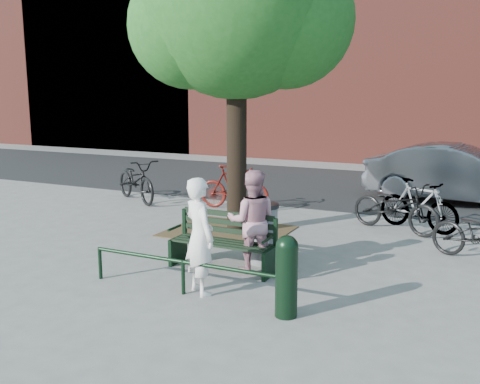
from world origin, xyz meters
The scene contains 16 objects.
ground centered at (0.00, 0.00, 0.00)m, with size 90.00×90.00×0.00m, color gray.
dirt_pit centered at (-1.00, 2.20, 0.01)m, with size 2.40×2.00×0.02m, color brown.
road centered at (0.00, 8.50, 0.01)m, with size 40.00×7.00×0.01m, color black.
townhouse_row centered at (0.17, 16.00, 6.25)m, with size 45.00×4.00×14.00m.
park_bench centered at (0.00, 0.08, 0.48)m, with size 1.74×0.54×0.97m.
guard_railing centered at (0.00, -1.20, 0.40)m, with size 3.06×0.06×0.51m.
street_tree centered at (-0.75, 2.20, 4.42)m, with size 4.20×3.80×6.50m.
person_left centered at (0.19, -1.05, 0.84)m, with size 0.62×0.40×1.69m, color white.
person_right centered at (0.47, 0.15, 0.83)m, with size 0.80×0.63×1.65m, color #B77D8A.
bollard centered at (1.60, -1.29, 0.58)m, with size 0.29×0.29×1.08m.
litter_bin centered at (0.48, 0.60, 0.52)m, with size 0.50×0.50×1.03m.
bicycle_a centered at (-4.62, 3.98, 0.57)m, with size 0.75×2.16×1.13m, color black.
bicycle_b centered at (-1.85, 4.20, 0.55)m, with size 0.51×1.82×1.09m, color #50100B.
bicycle_c centered at (2.11, 3.73, 0.52)m, with size 0.69×1.98×1.04m, color black.
bicycle_d centered at (2.53, 4.03, 0.54)m, with size 0.50×1.78×1.07m, color gray.
parked_car centered at (3.06, 7.41, 0.76)m, with size 1.61×4.61×1.52m, color slate.
Camera 1 is at (3.87, -7.41, 2.85)m, focal length 40.00 mm.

